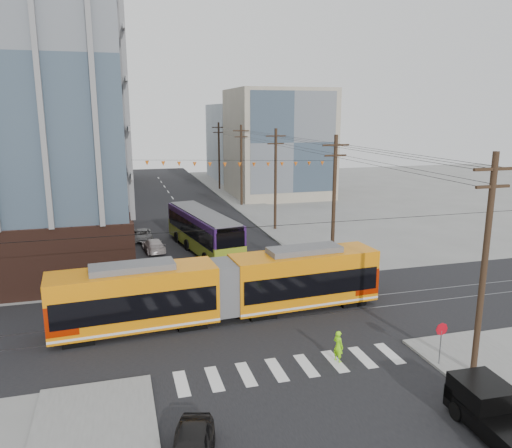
{
  "coord_description": "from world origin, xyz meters",
  "views": [
    {
      "loc": [
        -8.04,
        -24.76,
        12.76
      ],
      "look_at": [
        1.32,
        8.33,
        4.96
      ],
      "focal_mm": 35.0,
      "sensor_mm": 36.0,
      "label": 1
    }
  ],
  "objects": [
    {
      "name": "city_bus",
      "position": [
        -0.49,
        19.98,
        1.88
      ],
      "size": [
        5.09,
        13.53,
        3.75
      ],
      "primitive_type": null,
      "rotation": [
        0.0,
        0.0,
        0.17
      ],
      "color": "#321550",
      "rests_on": "ground"
    },
    {
      "name": "parked_car_silver",
      "position": [
        -4.93,
        12.56,
        0.72
      ],
      "size": [
        2.78,
        4.63,
        1.44
      ],
      "primitive_type": "imported",
      "rotation": [
        0.0,
        0.0,
        3.45
      ],
      "color": "#A4A6A9",
      "rests_on": "ground"
    },
    {
      "name": "parked_car_white",
      "position": [
        -5.03,
        20.81,
        0.61
      ],
      "size": [
        2.13,
        4.34,
        1.21
      ],
      "primitive_type": "imported",
      "rotation": [
        0.0,
        0.0,
        3.25
      ],
      "color": "#B8AEAC",
      "rests_on": "ground"
    },
    {
      "name": "pickup_truck",
      "position": [
        6.03,
        -10.88,
        0.92
      ],
      "size": [
        2.16,
        5.48,
        1.83
      ],
      "primitive_type": null,
      "rotation": [
        0.0,
        0.0,
        -0.04
      ],
      "color": "black",
      "rests_on": "ground"
    },
    {
      "name": "streetcar",
      "position": [
        -1.97,
        4.09,
        1.99
      ],
      "size": [
        20.79,
        4.26,
        3.98
      ],
      "primitive_type": null,
      "rotation": [
        0.0,
        0.0,
        0.07
      ],
      "color": "orange",
      "rests_on": "ground"
    },
    {
      "name": "utility_pole_near",
      "position": [
        8.5,
        -6.0,
        5.5
      ],
      "size": [
        0.3,
        0.3,
        11.0
      ],
      "primitive_type": "cylinder",
      "color": "black",
      "rests_on": "ground"
    },
    {
      "name": "bg_bldg_ne_far",
      "position": [
        18.0,
        68.0,
        7.0
      ],
      "size": [
        16.0,
        16.0,
        14.0
      ],
      "primitive_type": "cube",
      "color": "#8C99A5",
      "rests_on": "ground"
    },
    {
      "name": "stop_sign",
      "position": [
        7.31,
        -4.89,
        1.11
      ],
      "size": [
        0.68,
        0.68,
        2.22
      ],
      "primitive_type": null,
      "rotation": [
        0.0,
        0.0,
        0.01
      ],
      "color": "#B60815",
      "rests_on": "ground"
    },
    {
      "name": "bg_bldg_nw_far",
      "position": [
        -14.0,
        72.0,
        10.0
      ],
      "size": [
        16.0,
        18.0,
        20.0
      ],
      "primitive_type": "cube",
      "color": "gray",
      "rests_on": "ground"
    },
    {
      "name": "pedestrian",
      "position": [
        2.55,
        -3.01,
        0.85
      ],
      "size": [
        0.61,
        0.73,
        1.7
      ],
      "primitive_type": "imported",
      "rotation": [
        0.0,
        0.0,
        1.96
      ],
      "color": "#8FFF12",
      "rests_on": "ground"
    },
    {
      "name": "parked_car_grey",
      "position": [
        -5.84,
        25.45,
        0.61
      ],
      "size": [
        2.07,
        4.43,
        1.23
      ],
      "primitive_type": "imported",
      "rotation": [
        0.0,
        0.0,
        3.13
      ],
      "color": "#5E5E5E",
      "rests_on": "ground"
    },
    {
      "name": "bg_bldg_ne_near",
      "position": [
        16.0,
        48.0,
        8.0
      ],
      "size": [
        14.0,
        14.0,
        16.0
      ],
      "primitive_type": "cube",
      "color": "gray",
      "rests_on": "ground"
    },
    {
      "name": "ground",
      "position": [
        0.0,
        0.0,
        0.0
      ],
      "size": [
        160.0,
        160.0,
        0.0
      ],
      "primitive_type": "plane",
      "color": "slate"
    },
    {
      "name": "utility_pole_far",
      "position": [
        8.5,
        56.0,
        5.5
      ],
      "size": [
        0.3,
        0.3,
        11.0
      ],
      "primitive_type": "cylinder",
      "color": "black",
      "rests_on": "ground"
    },
    {
      "name": "bg_bldg_nw_near",
      "position": [
        -17.0,
        52.0,
        9.0
      ],
      "size": [
        18.0,
        16.0,
        18.0
      ],
      "primitive_type": "cube",
      "color": "#8C99A5",
      "rests_on": "ground"
    },
    {
      "name": "jersey_barrier",
      "position": [
        8.3,
        11.47,
        0.44
      ],
      "size": [
        2.41,
        4.42,
        0.87
      ],
      "primitive_type": "cube",
      "rotation": [
        0.0,
        0.0,
        -0.35
      ],
      "color": "#595960",
      "rests_on": "ground"
    }
  ]
}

